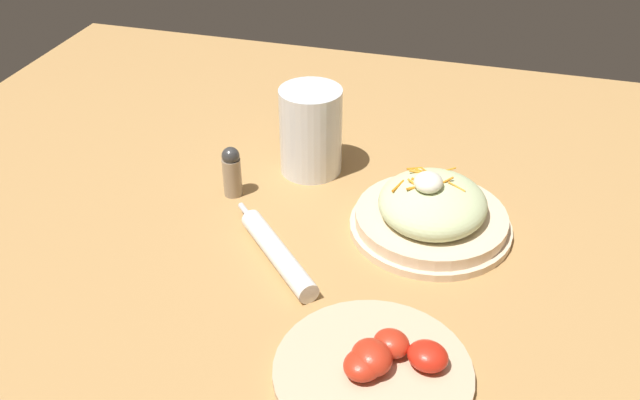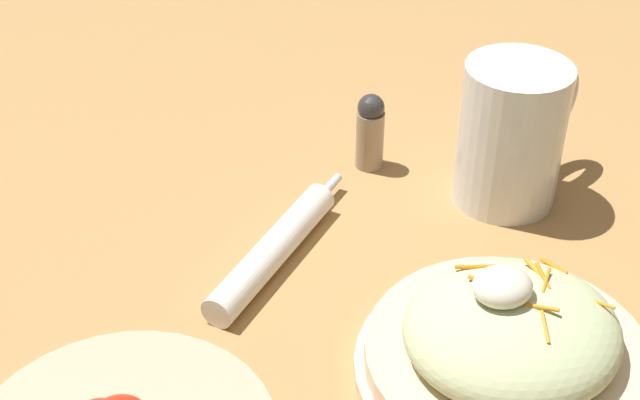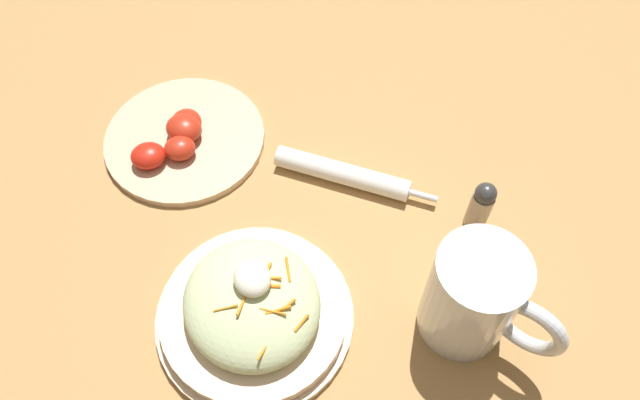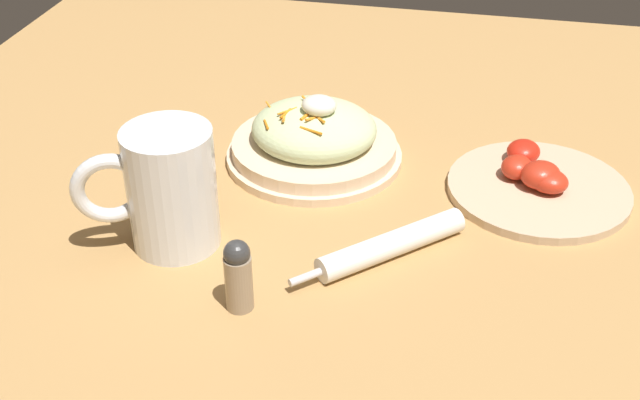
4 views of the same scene
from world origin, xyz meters
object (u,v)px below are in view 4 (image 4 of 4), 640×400
salad_plate (314,139)px  beer_mug (169,195)px  tomato_plate (537,183)px  salt_shaker (238,275)px  napkin_roll (390,245)px

salad_plate → beer_mug: beer_mug is taller
salad_plate → tomato_plate: salad_plate is taller
salad_plate → salt_shaker: salad_plate is taller
salt_shaker → salad_plate: bearing=-91.8°
beer_mug → salad_plate: bearing=-118.5°
beer_mug → salt_shaker: bearing=138.7°
salad_plate → tomato_plate: 0.27m
napkin_roll → salt_shaker: (0.13, 0.11, 0.03)m
beer_mug → napkin_roll: 0.24m
tomato_plate → salt_shaker: 0.40m
napkin_roll → salad_plate: bearing=-55.7°
beer_mug → tomato_plate: (-0.38, -0.19, -0.05)m
napkin_roll → tomato_plate: tomato_plate is taller
beer_mug → napkin_roll: beer_mug is taller
tomato_plate → beer_mug: bearing=26.0°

